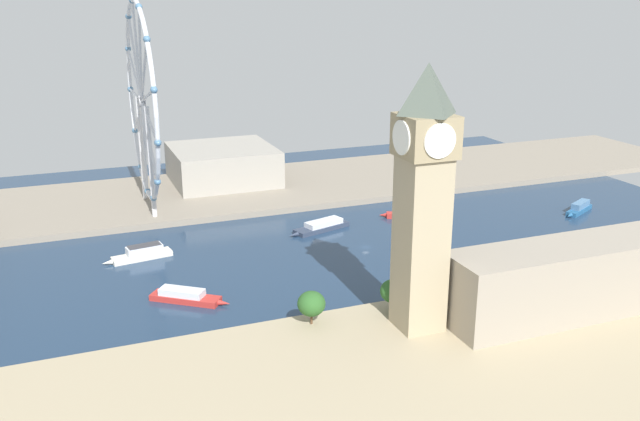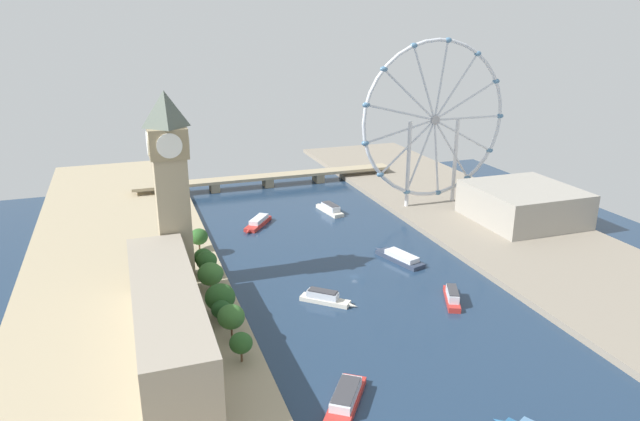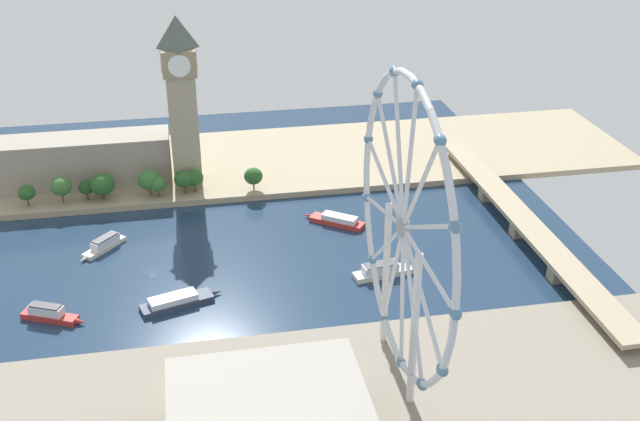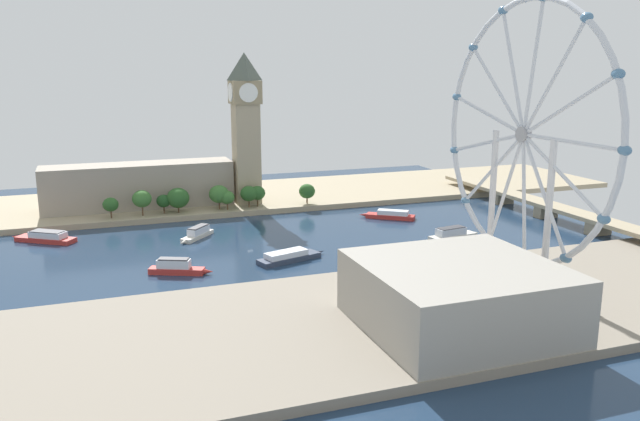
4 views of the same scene
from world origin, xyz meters
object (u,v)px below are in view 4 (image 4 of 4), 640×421
at_px(tour_boat_3, 197,233).
at_px(tour_boat_4, 453,234).
at_px(parliament_block, 139,185).
at_px(tour_boat_5, 46,237).
at_px(clock_tower, 246,126).
at_px(ferris_wheel, 523,136).
at_px(tour_boat_1, 289,257).
at_px(riverside_hall, 458,296).
at_px(tour_boat_0, 390,215).
at_px(tour_boat_6, 177,268).
at_px(river_bridge, 546,206).

relative_size(tour_boat_3, tour_boat_4, 0.73).
height_order(parliament_block, tour_boat_5, parliament_block).
relative_size(clock_tower, ferris_wheel, 0.83).
bearing_deg(tour_boat_1, clock_tower, 68.43).
distance_m(tour_boat_1, tour_boat_3, 58.40).
xyz_separation_m(riverside_hall, tour_boat_4, (-97.90, 58.33, -10.53)).
bearing_deg(riverside_hall, parliament_block, -160.07).
bearing_deg(ferris_wheel, tour_boat_4, 169.11).
relative_size(tour_boat_0, tour_boat_6, 1.08).
distance_m(clock_tower, parliament_block, 67.67).
relative_size(tour_boat_1, tour_boat_5, 1.09).
bearing_deg(clock_tower, river_bridge, 61.65).
relative_size(parliament_block, tour_boat_0, 3.82).
bearing_deg(river_bridge, tour_boat_3, -96.81).
xyz_separation_m(parliament_block, riverside_hall, (207.29, 75.16, -2.28)).
xyz_separation_m(ferris_wheel, riverside_hall, (34.71, -46.17, -42.48)).
bearing_deg(tour_boat_3, river_bridge, 124.34).
height_order(tour_boat_4, tour_boat_5, tour_boat_4).
height_order(parliament_block, ferris_wheel, ferris_wheel).
distance_m(parliament_block, river_bridge, 222.35).
height_order(clock_tower, river_bridge, clock_tower).
bearing_deg(tour_boat_0, tour_boat_3, 38.99).
relative_size(clock_tower, tour_boat_4, 2.88).
bearing_deg(tour_boat_5, ferris_wheel, 178.84).
bearing_deg(ferris_wheel, tour_boat_3, -136.66).
xyz_separation_m(riverside_hall, tour_boat_1, (-91.18, -24.72, -11.04)).
distance_m(river_bridge, tour_boat_3, 184.78).
relative_size(ferris_wheel, tour_boat_6, 4.11).
xyz_separation_m(clock_tower, river_bridge, (78.26, 145.02, -40.55)).
bearing_deg(riverside_hall, tour_boat_0, 161.35).
bearing_deg(tour_boat_6, riverside_hall, -27.08).
height_order(riverside_hall, tour_boat_6, riverside_hall).
relative_size(parliament_block, tour_boat_3, 4.77).
bearing_deg(tour_boat_1, ferris_wheel, -55.47).
bearing_deg(parliament_block, ferris_wheel, 35.11).
bearing_deg(tour_boat_1, tour_boat_6, 164.56).
relative_size(parliament_block, tour_boat_6, 4.14).
distance_m(parliament_block, tour_boat_5, 68.58).
bearing_deg(tour_boat_5, riverside_hall, 162.80).
bearing_deg(riverside_hall, clock_tower, -175.35).
height_order(riverside_hall, tour_boat_3, riverside_hall).
relative_size(river_bridge, tour_boat_5, 6.23).
xyz_separation_m(river_bridge, tour_boat_5, (-39.37, -250.87, -4.13)).
distance_m(tour_boat_1, tour_boat_5, 118.47).
height_order(tour_boat_1, tour_boat_4, tour_boat_4).
height_order(clock_tower, tour_boat_4, clock_tower).
bearing_deg(tour_boat_0, riverside_hall, 107.93).
bearing_deg(river_bridge, ferris_wheel, -44.30).
height_order(river_bridge, tour_boat_0, river_bridge).
height_order(tour_boat_3, tour_boat_6, tour_boat_6).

